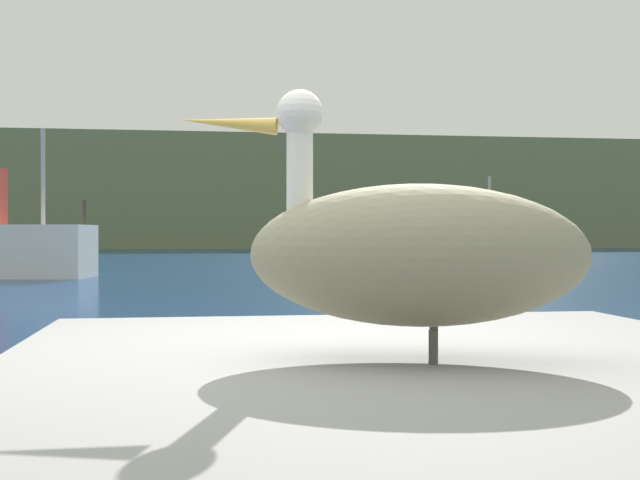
{
  "coord_description": "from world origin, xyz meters",
  "views": [
    {
      "loc": [
        0.1,
        -3.08,
        1.22
      ],
      "look_at": [
        3.85,
        22.21,
        1.05
      ],
      "focal_mm": 46.57,
      "sensor_mm": 36.0,
      "label": 1
    }
  ],
  "objects": [
    {
      "name": "hillside_backdrop",
      "position": [
        0.0,
        72.04,
        4.79
      ],
      "size": [
        140.0,
        14.78,
        9.58
      ],
      "primitive_type": "cube",
      "color": "#6B7A51",
      "rests_on": "ground"
    },
    {
      "name": "pier_dock",
      "position": [
        0.82,
        -0.41,
        0.4
      ],
      "size": [
        2.79,
        3.09,
        0.8
      ],
      "primitive_type": "cube",
      "color": "gray",
      "rests_on": "ground"
    },
    {
      "name": "pelican",
      "position": [
        0.81,
        -0.41,
        1.16
      ],
      "size": [
        1.4,
        0.86,
        0.9
      ],
      "rotation": [
        0.0,
        0.0,
        2.85
      ],
      "color": "gray",
      "rests_on": "pier_dock"
    },
    {
      "name": "fishing_boat_yellow",
      "position": [
        10.62,
        30.41,
        0.82
      ],
      "size": [
        8.04,
        5.02,
        3.73
      ],
      "rotation": [
        0.0,
        0.0,
        0.41
      ],
      "color": "yellow",
      "rests_on": "ground"
    }
  ]
}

